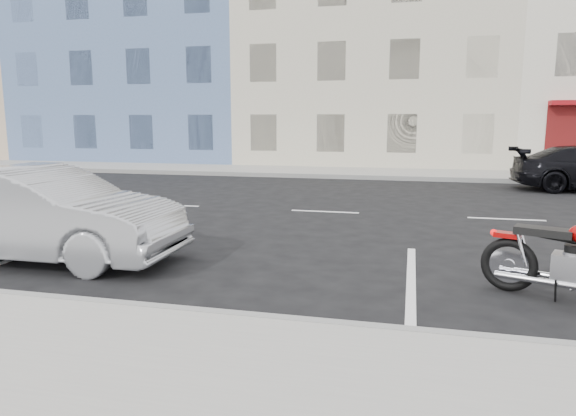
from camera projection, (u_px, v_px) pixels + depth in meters
The scene contains 6 objects.
ground at pixel (412, 215), 11.63m from camera, with size 120.00×120.00×0.00m, color black.
sidewalk_far at pixel (288, 171), 21.11m from camera, with size 80.00×3.40×0.15m, color gray.
curb_far at pixel (277, 175), 19.48m from camera, with size 80.00×0.12×0.16m, color gray.
bldg_blue at pixel (167, 44), 29.40m from camera, with size 12.00×12.00×13.00m, color #4E6691.
bldg_cream at pixel (378, 50), 26.75m from camera, with size 12.00×12.00×11.50m, color #BBB49C.
sedan_silver at pixel (40, 214), 7.77m from camera, with size 1.52×4.37×1.44m, color #94969B.
Camera 1 is at (-0.06, -11.78, 2.11)m, focal length 32.00 mm.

